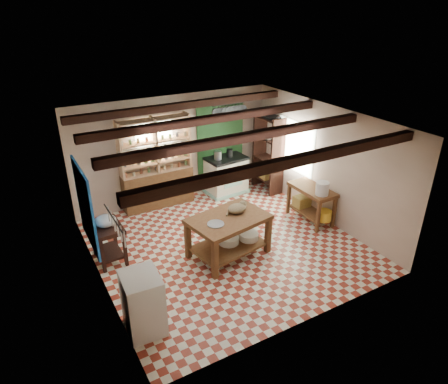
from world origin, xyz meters
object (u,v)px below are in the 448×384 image
right_counter (311,204)px  cat (237,208)px  prep_table (109,243)px  work_table (228,236)px  stove (226,175)px  white_cabinet (143,303)px

right_counter → cat: (-2.07, -0.19, 0.52)m
prep_table → cat: (2.31, -0.87, 0.54)m
work_table → stove: size_ratio=1.48×
prep_table → cat: 2.53m
stove → cat: size_ratio=2.60×
work_table → prep_table: work_table is taller
work_table → prep_table: size_ratio=1.91×
right_counter → cat: size_ratio=2.93×
right_counter → prep_table: bearing=171.1°
work_table → cat: 0.56m
stove → cat: (-1.13, -2.38, 0.43)m
prep_table → right_counter: 4.43m
work_table → white_cabinet: 2.36m
stove → cat: bearing=-119.5°
stove → right_counter: (0.94, -2.19, -0.08)m
work_table → cat: (0.24, 0.09, 0.50)m
stove → prep_table: stove is taller
work_table → prep_table: 2.29m
cat → white_cabinet: bearing=-173.3°
right_counter → white_cabinet: bearing=-162.9°
prep_table → right_counter: (4.38, -0.67, 0.02)m
stove → white_cabinet: same height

